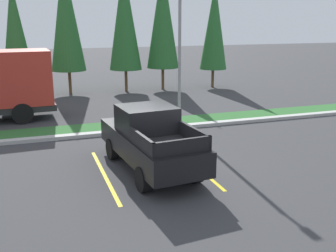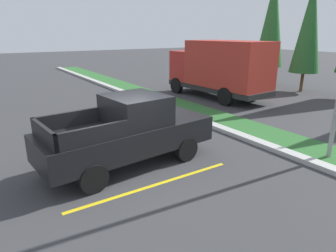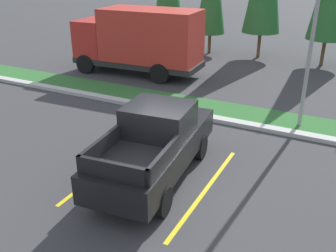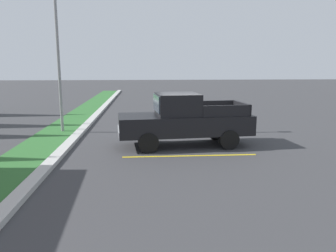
{
  "view_description": "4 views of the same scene",
  "coord_description": "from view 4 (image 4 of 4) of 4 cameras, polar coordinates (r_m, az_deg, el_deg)",
  "views": [
    {
      "loc": [
        -4.14,
        -11.78,
        4.85
      ],
      "look_at": [
        0.05,
        0.43,
        1.43
      ],
      "focal_mm": 43.19,
      "sensor_mm": 36.0,
      "label": 1
    },
    {
      "loc": [
        6.98,
        -3.18,
        3.83
      ],
      "look_at": [
        0.34,
        1.17,
        1.33
      ],
      "focal_mm": 31.68,
      "sensor_mm": 36.0,
      "label": 2
    },
    {
      "loc": [
        4.02,
        -7.92,
        5.82
      ],
      "look_at": [
        -0.45,
        0.9,
        1.41
      ],
      "focal_mm": 40.88,
      "sensor_mm": 36.0,
      "label": 3
    },
    {
      "loc": [
        -13.32,
        1.96,
        3.18
      ],
      "look_at": [
        -0.83,
        1.04,
        0.85
      ],
      "focal_mm": 35.02,
      "sensor_mm": 36.0,
      "label": 4
    }
  ],
  "objects": [
    {
      "name": "ground_plane",
      "position": [
        13.84,
        4.06,
        -2.79
      ],
      "size": [
        120.0,
        120.0,
        0.0
      ],
      "primitive_type": "plane",
      "color": "#38383A"
    },
    {
      "name": "grass_median",
      "position": [
        14.3,
        -20.94,
        -2.91
      ],
      "size": [
        56.0,
        1.8,
        0.06
      ],
      "primitive_type": "cube",
      "color": "#2D662D",
      "rests_on": "ground"
    },
    {
      "name": "street_light",
      "position": [
        16.3,
        -18.21,
        13.92
      ],
      "size": [
        0.24,
        1.49,
        7.46
      ],
      "color": "gray",
      "rests_on": "ground"
    },
    {
      "name": "pickup_truck_main",
      "position": [
        13.01,
        2.72,
        1.05
      ],
      "size": [
        2.38,
        5.38,
        2.1
      ],
      "color": "black",
      "rests_on": "ground"
    },
    {
      "name": "curb_strip",
      "position": [
        14.01,
        -16.64,
        -2.73
      ],
      "size": [
        56.0,
        0.4,
        0.15
      ],
      "primitive_type": "cube",
      "color": "#B2B2AD",
      "rests_on": "ground"
    },
    {
      "name": "parking_line_far",
      "position": [
        14.73,
        2.15,
        -1.94
      ],
      "size": [
        0.12,
        4.8,
        0.01
      ],
      "primitive_type": "cube",
      "color": "yellow",
      "rests_on": "ground"
    },
    {
      "name": "parking_line_near",
      "position": [
        11.74,
        3.82,
        -5.19
      ],
      "size": [
        0.12,
        4.8,
        0.01
      ],
      "primitive_type": "cube",
      "color": "yellow",
      "rests_on": "ground"
    }
  ]
}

